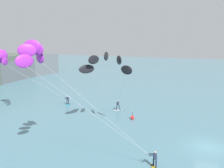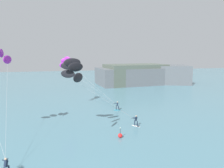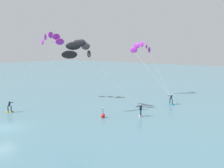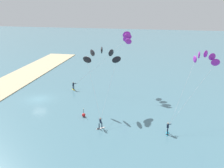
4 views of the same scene
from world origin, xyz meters
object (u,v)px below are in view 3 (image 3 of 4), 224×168
at_px(kitesurfer_far_out, 143,49).
at_px(marker_buoy, 103,115).
at_px(kitesurfer_mid_water, 81,51).
at_px(kitesurfer_nearshore, 49,41).

height_order(kitesurfer_far_out, marker_buoy, kitesurfer_far_out).
bearing_deg(kitesurfer_far_out, marker_buoy, -73.34).
bearing_deg(kitesurfer_mid_water, marker_buoy, -17.84).
height_order(kitesurfer_mid_water, kitesurfer_far_out, kitesurfer_mid_water).
height_order(kitesurfer_nearshore, marker_buoy, kitesurfer_nearshore).
bearing_deg(marker_buoy, kitesurfer_nearshore, 165.43).
bearing_deg(marker_buoy, kitesurfer_mid_water, 162.16).
bearing_deg(kitesurfer_far_out, kitesurfer_nearshore, -125.46).
bearing_deg(kitesurfer_mid_water, kitesurfer_nearshore, 167.26).
relative_size(kitesurfer_nearshore, marker_buoy, 8.90).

